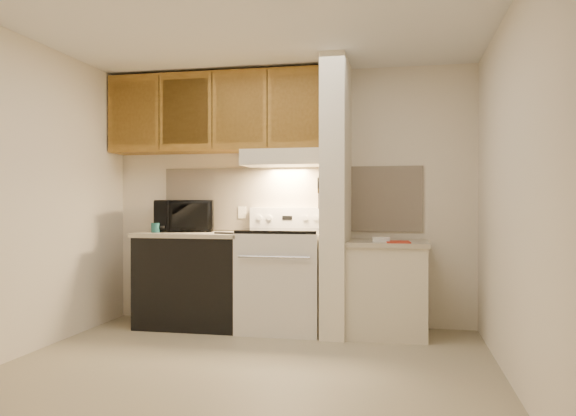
# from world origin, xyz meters

# --- Properties ---
(floor) EXTENTS (3.60, 3.60, 0.00)m
(floor) POSITION_xyz_m (0.00, 0.00, 0.00)
(floor) COLOR tan
(floor) RESTS_ON ground
(ceiling) EXTENTS (3.60, 3.60, 0.00)m
(ceiling) POSITION_xyz_m (0.00, 0.00, 2.50)
(ceiling) COLOR white
(ceiling) RESTS_ON wall_back
(wall_back) EXTENTS (3.60, 2.50, 0.02)m
(wall_back) POSITION_xyz_m (0.00, 1.50, 1.25)
(wall_back) COLOR #F1E4CC
(wall_back) RESTS_ON floor
(wall_left) EXTENTS (0.02, 3.00, 2.50)m
(wall_left) POSITION_xyz_m (-1.80, 0.00, 1.25)
(wall_left) COLOR #F1E4CC
(wall_left) RESTS_ON floor
(wall_right) EXTENTS (0.02, 3.00, 2.50)m
(wall_right) POSITION_xyz_m (1.80, 0.00, 1.25)
(wall_right) COLOR #F1E4CC
(wall_right) RESTS_ON floor
(backsplash) EXTENTS (2.60, 0.02, 0.63)m
(backsplash) POSITION_xyz_m (0.00, 1.49, 1.24)
(backsplash) COLOR #FDE8CA
(backsplash) RESTS_ON wall_back
(range_body) EXTENTS (0.76, 0.65, 0.92)m
(range_body) POSITION_xyz_m (0.00, 1.16, 0.46)
(range_body) COLOR silver
(range_body) RESTS_ON floor
(oven_window) EXTENTS (0.50, 0.01, 0.30)m
(oven_window) POSITION_xyz_m (0.00, 0.84, 0.50)
(oven_window) COLOR black
(oven_window) RESTS_ON range_body
(oven_handle) EXTENTS (0.65, 0.02, 0.02)m
(oven_handle) POSITION_xyz_m (0.00, 0.80, 0.72)
(oven_handle) COLOR silver
(oven_handle) RESTS_ON range_body
(cooktop) EXTENTS (0.74, 0.64, 0.03)m
(cooktop) POSITION_xyz_m (0.00, 1.16, 0.94)
(cooktop) COLOR black
(cooktop) RESTS_ON range_body
(range_backguard) EXTENTS (0.76, 0.08, 0.20)m
(range_backguard) POSITION_xyz_m (0.00, 1.44, 1.05)
(range_backguard) COLOR silver
(range_backguard) RESTS_ON range_body
(range_display) EXTENTS (0.10, 0.01, 0.04)m
(range_display) POSITION_xyz_m (0.00, 1.40, 1.05)
(range_display) COLOR black
(range_display) RESTS_ON range_backguard
(range_knob_left_outer) EXTENTS (0.05, 0.02, 0.05)m
(range_knob_left_outer) POSITION_xyz_m (-0.28, 1.40, 1.05)
(range_knob_left_outer) COLOR silver
(range_knob_left_outer) RESTS_ON range_backguard
(range_knob_left_inner) EXTENTS (0.05, 0.02, 0.05)m
(range_knob_left_inner) POSITION_xyz_m (-0.18, 1.40, 1.05)
(range_knob_left_inner) COLOR silver
(range_knob_left_inner) RESTS_ON range_backguard
(range_knob_right_inner) EXTENTS (0.05, 0.02, 0.05)m
(range_knob_right_inner) POSITION_xyz_m (0.18, 1.40, 1.05)
(range_knob_right_inner) COLOR silver
(range_knob_right_inner) RESTS_ON range_backguard
(range_knob_right_outer) EXTENTS (0.05, 0.02, 0.05)m
(range_knob_right_outer) POSITION_xyz_m (0.28, 1.40, 1.05)
(range_knob_right_outer) COLOR silver
(range_knob_right_outer) RESTS_ON range_backguard
(dishwasher_front) EXTENTS (1.00, 0.63, 0.87)m
(dishwasher_front) POSITION_xyz_m (-0.88, 1.17, 0.43)
(dishwasher_front) COLOR black
(dishwasher_front) RESTS_ON floor
(left_countertop) EXTENTS (1.04, 0.67, 0.04)m
(left_countertop) POSITION_xyz_m (-0.88, 1.17, 0.89)
(left_countertop) COLOR #B6AB92
(left_countertop) RESTS_ON dishwasher_front
(spoon_rest) EXTENTS (0.25, 0.15, 0.02)m
(spoon_rest) POSITION_xyz_m (-0.48, 0.97, 0.92)
(spoon_rest) COLOR black
(spoon_rest) RESTS_ON left_countertop
(teal_jar) EXTENTS (0.10, 0.10, 0.09)m
(teal_jar) POSITION_xyz_m (-1.23, 1.06, 0.96)
(teal_jar) COLOR #1E5A5A
(teal_jar) RESTS_ON left_countertop
(outlet) EXTENTS (0.08, 0.01, 0.12)m
(outlet) POSITION_xyz_m (-0.48, 1.48, 1.10)
(outlet) COLOR beige
(outlet) RESTS_ON backsplash
(microwave) EXTENTS (0.65, 0.54, 0.31)m
(microwave) POSITION_xyz_m (-1.03, 1.31, 1.07)
(microwave) COLOR black
(microwave) RESTS_ON left_countertop
(partition_pillar) EXTENTS (0.22, 0.70, 2.50)m
(partition_pillar) POSITION_xyz_m (0.51, 1.15, 1.25)
(partition_pillar) COLOR white
(partition_pillar) RESTS_ON floor
(pillar_trim) EXTENTS (0.01, 0.70, 0.04)m
(pillar_trim) POSITION_xyz_m (0.39, 1.15, 1.30)
(pillar_trim) COLOR olive
(pillar_trim) RESTS_ON partition_pillar
(knife_strip) EXTENTS (0.02, 0.42, 0.04)m
(knife_strip) POSITION_xyz_m (0.39, 1.10, 1.32)
(knife_strip) COLOR black
(knife_strip) RESTS_ON partition_pillar
(knife_blade_a) EXTENTS (0.01, 0.03, 0.16)m
(knife_blade_a) POSITION_xyz_m (0.38, 0.95, 1.22)
(knife_blade_a) COLOR silver
(knife_blade_a) RESTS_ON knife_strip
(knife_handle_a) EXTENTS (0.02, 0.02, 0.10)m
(knife_handle_a) POSITION_xyz_m (0.38, 0.95, 1.37)
(knife_handle_a) COLOR black
(knife_handle_a) RESTS_ON knife_strip
(knife_blade_b) EXTENTS (0.01, 0.04, 0.18)m
(knife_blade_b) POSITION_xyz_m (0.38, 1.02, 1.21)
(knife_blade_b) COLOR silver
(knife_blade_b) RESTS_ON knife_strip
(knife_handle_b) EXTENTS (0.02, 0.02, 0.10)m
(knife_handle_b) POSITION_xyz_m (0.38, 1.03, 1.37)
(knife_handle_b) COLOR black
(knife_handle_b) RESTS_ON knife_strip
(knife_blade_c) EXTENTS (0.01, 0.04, 0.20)m
(knife_blade_c) POSITION_xyz_m (0.38, 1.11, 1.20)
(knife_blade_c) COLOR silver
(knife_blade_c) RESTS_ON knife_strip
(knife_handle_c) EXTENTS (0.02, 0.02, 0.10)m
(knife_handle_c) POSITION_xyz_m (0.38, 1.10, 1.37)
(knife_handle_c) COLOR black
(knife_handle_c) RESTS_ON knife_strip
(knife_blade_d) EXTENTS (0.01, 0.04, 0.16)m
(knife_blade_d) POSITION_xyz_m (0.38, 1.18, 1.22)
(knife_blade_d) COLOR silver
(knife_blade_d) RESTS_ON knife_strip
(knife_handle_d) EXTENTS (0.02, 0.02, 0.10)m
(knife_handle_d) POSITION_xyz_m (0.38, 1.17, 1.37)
(knife_handle_d) COLOR black
(knife_handle_d) RESTS_ON knife_strip
(knife_blade_e) EXTENTS (0.01, 0.04, 0.18)m
(knife_blade_e) POSITION_xyz_m (0.38, 1.26, 1.21)
(knife_blade_e) COLOR silver
(knife_blade_e) RESTS_ON knife_strip
(knife_handle_e) EXTENTS (0.02, 0.02, 0.10)m
(knife_handle_e) POSITION_xyz_m (0.38, 1.26, 1.37)
(knife_handle_e) COLOR black
(knife_handle_e) RESTS_ON knife_strip
(oven_mitt) EXTENTS (0.03, 0.09, 0.23)m
(oven_mitt) POSITION_xyz_m (0.38, 1.32, 1.22)
(oven_mitt) COLOR gray
(oven_mitt) RESTS_ON partition_pillar
(right_cab_base) EXTENTS (0.70, 0.60, 0.81)m
(right_cab_base) POSITION_xyz_m (0.97, 1.15, 0.40)
(right_cab_base) COLOR beige
(right_cab_base) RESTS_ON floor
(right_countertop) EXTENTS (0.74, 0.64, 0.04)m
(right_countertop) POSITION_xyz_m (0.97, 1.15, 0.83)
(right_countertop) COLOR #B6AB92
(right_countertop) RESTS_ON right_cab_base
(red_folder) EXTENTS (0.22, 0.29, 0.01)m
(red_folder) POSITION_xyz_m (1.07, 1.00, 0.85)
(red_folder) COLOR #B62D19
(red_folder) RESTS_ON right_countertop
(white_box) EXTENTS (0.16, 0.11, 0.04)m
(white_box) POSITION_xyz_m (0.92, 1.05, 0.87)
(white_box) COLOR white
(white_box) RESTS_ON right_countertop
(range_hood) EXTENTS (0.78, 0.44, 0.15)m
(range_hood) POSITION_xyz_m (0.00, 1.28, 1.62)
(range_hood) COLOR beige
(range_hood) RESTS_ON upper_cabinets
(hood_lip) EXTENTS (0.78, 0.04, 0.06)m
(hood_lip) POSITION_xyz_m (0.00, 1.07, 1.58)
(hood_lip) COLOR beige
(hood_lip) RESTS_ON range_hood
(upper_cabinets) EXTENTS (2.18, 0.33, 0.77)m
(upper_cabinets) POSITION_xyz_m (-0.69, 1.32, 2.08)
(upper_cabinets) COLOR olive
(upper_cabinets) RESTS_ON wall_back
(cab_door_a) EXTENTS (0.46, 0.01, 0.63)m
(cab_door_a) POSITION_xyz_m (-1.51, 1.17, 2.08)
(cab_door_a) COLOR olive
(cab_door_a) RESTS_ON upper_cabinets
(cab_gap_a) EXTENTS (0.01, 0.01, 0.73)m
(cab_gap_a) POSITION_xyz_m (-1.23, 1.16, 2.08)
(cab_gap_a) COLOR black
(cab_gap_a) RESTS_ON upper_cabinets
(cab_door_b) EXTENTS (0.46, 0.01, 0.63)m
(cab_door_b) POSITION_xyz_m (-0.96, 1.17, 2.08)
(cab_door_b) COLOR olive
(cab_door_b) RESTS_ON upper_cabinets
(cab_gap_b) EXTENTS (0.01, 0.01, 0.73)m
(cab_gap_b) POSITION_xyz_m (-0.69, 1.16, 2.08)
(cab_gap_b) COLOR black
(cab_gap_b) RESTS_ON upper_cabinets
(cab_door_c) EXTENTS (0.46, 0.01, 0.63)m
(cab_door_c) POSITION_xyz_m (-0.42, 1.17, 2.08)
(cab_door_c) COLOR olive
(cab_door_c) RESTS_ON upper_cabinets
(cab_gap_c) EXTENTS (0.01, 0.01, 0.73)m
(cab_gap_c) POSITION_xyz_m (-0.14, 1.16, 2.08)
(cab_gap_c) COLOR black
(cab_gap_c) RESTS_ON upper_cabinets
(cab_door_d) EXTENTS (0.46, 0.01, 0.63)m
(cab_door_d) POSITION_xyz_m (0.13, 1.17, 2.08)
(cab_door_d) COLOR olive
(cab_door_d) RESTS_ON upper_cabinets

